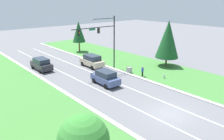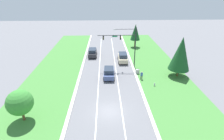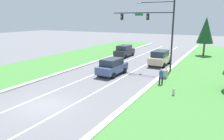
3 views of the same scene
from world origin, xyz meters
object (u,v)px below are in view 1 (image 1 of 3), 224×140
champagne_suv (92,61)px  pedestrian (143,71)px  charcoal_suv (41,64)px  fire_hydrant (164,76)px  traffic_signal_mast (104,36)px  conifer_far_right_tree (79,32)px  utility_cabinet (129,70)px  slate_blue_suv (105,77)px  conifer_near_right_tree (168,39)px  oak_near_left_tree (84,140)px

champagne_suv → pedestrian: 9.72m
charcoal_suv → fire_hydrant: bearing=-53.4°
traffic_signal_mast → conifer_far_right_tree: size_ratio=1.30×
charcoal_suv → utility_cabinet: 14.68m
charcoal_suv → fire_hydrant: charcoal_suv is taller
pedestrian → slate_blue_suv: bearing=-29.8°
charcoal_suv → pedestrian: 16.80m
pedestrian → conifer_near_right_tree: 8.42m
conifer_near_right_tree → fire_hydrant: bearing=-146.1°
conifer_far_right_tree → utility_cabinet: bearing=-97.2°
utility_cabinet → pedestrian: bearing=-82.3°
traffic_signal_mast → fire_hydrant: (4.51, -8.67, -5.49)m
oak_near_left_tree → conifer_far_right_tree: 37.24m
traffic_signal_mast → conifer_near_right_tree: traffic_signal_mast is taller
slate_blue_suv → conifer_far_right_tree: bearing=69.4°
oak_near_left_tree → slate_blue_suv: bearing=46.3°
traffic_signal_mast → pedestrian: bearing=-66.1°
champagne_suv → conifer_near_right_tree: conifer_near_right_tree is taller
slate_blue_suv → conifer_near_right_tree: size_ratio=0.57×
slate_blue_suv → fire_hydrant: 9.01m
champagne_suv → utility_cabinet: champagne_suv is taller
fire_hydrant → conifer_far_right_tree: conifer_far_right_tree is taller
oak_near_left_tree → conifer_far_right_tree: (19.78, 31.51, 1.67)m
champagne_suv → oak_near_left_tree: bearing=-125.6°
fire_hydrant → oak_near_left_tree: 21.46m
utility_cabinet → champagne_suv: bearing=109.3°
slate_blue_suv → utility_cabinet: size_ratio=4.54×
traffic_signal_mast → fire_hydrant: bearing=-62.5°
pedestrian → oak_near_left_tree: (-17.82, -10.85, 1.91)m
traffic_signal_mast → conifer_far_right_tree: (4.62, 14.65, -1.32)m
pedestrian → oak_near_left_tree: size_ratio=0.37×
fire_hydrant → oak_near_left_tree: (-19.67, -8.18, 2.50)m
charcoal_suv → conifer_far_right_tree: (12.15, 7.30, 3.50)m
pedestrian → fire_hydrant: bearing=106.6°
traffic_signal_mast → champagne_suv: bearing=91.2°
utility_cabinet → fire_hydrant: utility_cabinet is taller
charcoal_suv → champagne_suv: (7.46, -4.03, 0.07)m
traffic_signal_mast → utility_cabinet: size_ratio=8.75×
champagne_suv → pedestrian: champagne_suv is taller
champagne_suv → utility_cabinet: (2.39, -6.84, -0.58)m
champagne_suv → slate_blue_suv: bearing=-112.2°
slate_blue_suv → fire_hydrant: size_ratio=6.54×
pedestrian → oak_near_left_tree: 20.95m
conifer_near_right_tree → slate_blue_suv: bearing=179.2°
utility_cabinet → oak_near_left_tree: (-17.48, -13.34, 2.34)m
slate_blue_suv → utility_cabinet: slate_blue_suv is taller
fire_hydrant → charcoal_suv: bearing=126.9°
oak_near_left_tree → charcoal_suv: bearing=72.5°
champagne_suv → oak_near_left_tree: (-15.09, -20.18, 1.76)m
charcoal_suv → pedestrian: size_ratio=2.84×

